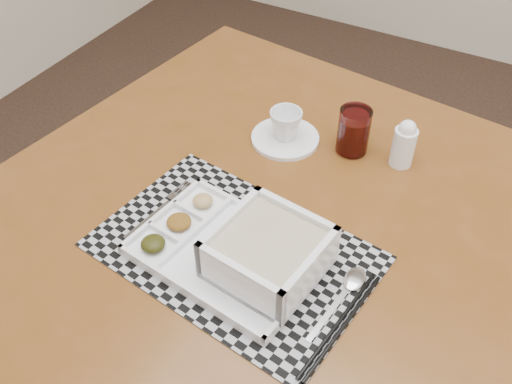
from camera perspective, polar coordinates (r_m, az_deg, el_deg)
dining_table at (r=1.15m, az=1.42°, el=-5.46°), size 1.23×1.23×0.82m
placemat at (r=1.03m, az=-2.19°, el=-5.93°), size 0.52×0.38×0.00m
serving_tray at (r=0.98m, az=-0.11°, el=-6.17°), size 0.35×0.26×0.09m
fork at (r=1.11m, az=-9.55°, el=-1.60°), size 0.04×0.19×0.00m
spoon at (r=0.99m, az=9.47°, el=-9.07°), size 0.04×0.18×0.01m
chopsticks at (r=0.94m, az=8.48°, el=-12.99°), size 0.05×0.24×0.01m
saucer at (r=1.26m, az=2.93°, el=5.38°), size 0.15×0.15×0.01m
cup at (r=1.24m, az=2.99°, el=6.77°), size 0.09×0.09×0.07m
juice_glass at (r=1.22m, az=9.72°, el=5.88°), size 0.07×0.07×0.10m
creamer_bottle at (r=1.21m, az=14.58°, el=4.70°), size 0.05×0.05×0.11m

